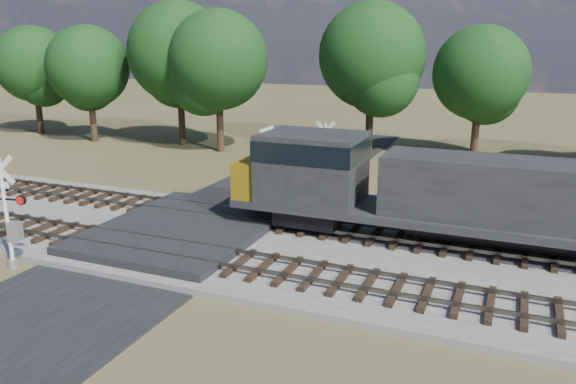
% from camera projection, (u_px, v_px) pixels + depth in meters
% --- Properties ---
extents(ground, '(160.00, 160.00, 0.00)m').
position_uv_depth(ground, '(179.00, 241.00, 24.57)').
color(ground, '#484B28').
rests_on(ground, ground).
extents(ballast_bed, '(140.00, 10.00, 0.30)m').
position_uv_depth(ballast_bed, '(410.00, 269.00, 21.29)').
color(ballast_bed, gray).
rests_on(ballast_bed, ground).
extents(road, '(7.00, 60.00, 0.08)m').
position_uv_depth(road, '(179.00, 240.00, 24.56)').
color(road, black).
rests_on(road, ground).
extents(crossing_panel, '(7.00, 9.00, 0.62)m').
position_uv_depth(crossing_panel, '(185.00, 231.00, 24.93)').
color(crossing_panel, '#262628').
rests_on(crossing_panel, ground).
extents(track_near, '(140.00, 2.60, 0.33)m').
position_uv_depth(track_near, '(219.00, 259.00, 21.53)').
color(track_near, black).
rests_on(track_near, ballast_bed).
extents(track_far, '(140.00, 2.60, 0.33)m').
position_uv_depth(track_far, '(272.00, 221.00, 25.98)').
color(track_far, black).
rests_on(track_far, ballast_bed).
extents(crossing_signal_near, '(1.78, 0.50, 4.47)m').
position_uv_depth(crossing_signal_near, '(10.00, 222.00, 21.26)').
color(crossing_signal_near, silver).
rests_on(crossing_signal_near, ground).
extents(crossing_signal_far, '(1.77, 0.38, 4.38)m').
position_uv_depth(crossing_signal_far, '(323.00, 168.00, 30.17)').
color(crossing_signal_far, silver).
rests_on(crossing_signal_far, ground).
extents(equipment_shed, '(4.24, 4.24, 2.58)m').
position_uv_depth(equipment_shed, '(504.00, 191.00, 27.67)').
color(equipment_shed, '#482A1E').
rests_on(equipment_shed, ground).
extents(treeline, '(76.97, 11.65, 11.48)m').
position_uv_depth(treeline, '(399.00, 65.00, 39.33)').
color(treeline, black).
rests_on(treeline, ground).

